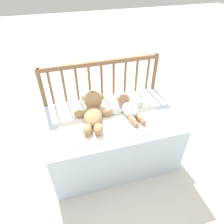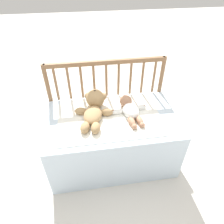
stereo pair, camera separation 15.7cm
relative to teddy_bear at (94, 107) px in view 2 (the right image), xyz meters
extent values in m
plane|color=silver|center=(0.14, -0.09, -0.54)|extent=(12.00, 12.00, 0.00)
cube|color=silver|center=(0.14, -0.09, -0.30)|extent=(1.06, 0.63, 0.48)
cylinder|color=brown|center=(-0.38, 0.24, -0.13)|extent=(0.04, 0.04, 0.83)
cylinder|color=brown|center=(0.65, 0.24, -0.13)|extent=(0.04, 0.04, 0.83)
cube|color=brown|center=(0.14, 0.24, 0.27)|extent=(1.02, 0.03, 0.04)
cylinder|color=brown|center=(-0.30, 0.24, 0.09)|extent=(0.02, 0.02, 0.31)
cylinder|color=brown|center=(-0.19, 0.24, 0.09)|extent=(0.02, 0.02, 0.31)
cylinder|color=brown|center=(-0.08, 0.24, 0.09)|extent=(0.02, 0.02, 0.31)
cylinder|color=brown|center=(0.03, 0.24, 0.09)|extent=(0.02, 0.02, 0.31)
cylinder|color=brown|center=(0.14, 0.24, 0.09)|extent=(0.02, 0.02, 0.31)
cylinder|color=brown|center=(0.24, 0.24, 0.09)|extent=(0.02, 0.02, 0.31)
cylinder|color=brown|center=(0.35, 0.24, 0.09)|extent=(0.02, 0.02, 0.31)
cylinder|color=brown|center=(0.46, 0.24, 0.09)|extent=(0.02, 0.02, 0.31)
cylinder|color=brown|center=(0.57, 0.24, 0.09)|extent=(0.02, 0.02, 0.31)
cube|color=white|center=(0.12, -0.08, -0.06)|extent=(0.82, 0.55, 0.01)
ellipsoid|color=tan|center=(-0.02, -0.08, -0.02)|extent=(0.19, 0.25, 0.08)
sphere|color=tan|center=(0.02, 0.09, 0.02)|extent=(0.16, 0.16, 0.16)
sphere|color=beige|center=(0.02, 0.09, 0.06)|extent=(0.07, 0.07, 0.07)
sphere|color=black|center=(0.02, 0.09, 0.09)|extent=(0.02, 0.02, 0.02)
sphere|color=tan|center=(-0.04, 0.13, 0.02)|extent=(0.06, 0.06, 0.06)
sphere|color=tan|center=(0.09, 0.10, 0.02)|extent=(0.06, 0.06, 0.06)
ellipsoid|color=tan|center=(-0.11, -0.01, -0.03)|extent=(0.11, 0.08, 0.06)
ellipsoid|color=tan|center=(0.10, -0.05, -0.03)|extent=(0.11, 0.08, 0.06)
ellipsoid|color=tan|center=(-0.09, -0.21, -0.03)|extent=(0.09, 0.12, 0.07)
ellipsoid|color=tan|center=(-0.01, -0.22, -0.03)|extent=(0.09, 0.12, 0.07)
ellipsoid|color=white|center=(0.29, -0.08, -0.02)|extent=(0.15, 0.19, 0.09)
sphere|color=tan|center=(0.28, 0.05, -0.01)|extent=(0.11, 0.11, 0.11)
ellipsoid|color=white|center=(0.19, -0.05, -0.04)|extent=(0.12, 0.06, 0.05)
ellipsoid|color=white|center=(0.38, -0.02, -0.04)|extent=(0.12, 0.06, 0.05)
sphere|color=tan|center=(0.15, -0.05, -0.04)|extent=(0.04, 0.04, 0.04)
sphere|color=tan|center=(0.42, -0.01, -0.04)|extent=(0.04, 0.04, 0.04)
ellipsoid|color=tan|center=(0.27, -0.18, -0.04)|extent=(0.07, 0.12, 0.05)
ellipsoid|color=tan|center=(0.34, -0.18, -0.04)|extent=(0.07, 0.12, 0.05)
sphere|color=tan|center=(0.28, -0.24, -0.04)|extent=(0.04, 0.04, 0.04)
sphere|color=tan|center=(0.34, -0.23, -0.04)|extent=(0.04, 0.04, 0.04)
camera|label=1|loc=(-0.20, -1.27, 0.99)|focal=32.00mm
camera|label=2|loc=(-0.05, -1.30, 0.99)|focal=32.00mm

